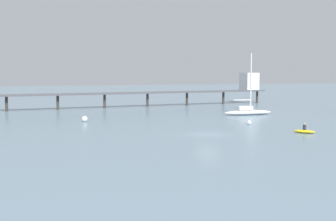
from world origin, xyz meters
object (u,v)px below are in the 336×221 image
mooring_buoy_mid (85,119)px  dinghy_yellow (304,131)px  pier (178,89)px  sailboat_white (248,111)px  mooring_buoy_inner (249,123)px

mooring_buoy_mid → dinghy_yellow: bearing=-40.7°
dinghy_yellow → mooring_buoy_mid: dinghy_yellow is taller
pier → mooring_buoy_mid: bearing=-130.9°
mooring_buoy_mid → pier: bearing=49.1°
dinghy_yellow → pier: bearing=89.5°
pier → mooring_buoy_mid: 34.49m
sailboat_white → mooring_buoy_mid: 26.50m
pier → sailboat_white: bearing=-80.6°
sailboat_white → pier: bearing=99.4°
mooring_buoy_inner → sailboat_white: bearing=63.3°
dinghy_yellow → sailboat_white: bearing=79.0°
mooring_buoy_inner → pier: bearing=86.0°
dinghy_yellow → mooring_buoy_inner: size_ratio=4.41×
pier → dinghy_yellow: (-0.36, -45.01, -3.29)m
sailboat_white → dinghy_yellow: (-4.22, -21.74, -0.42)m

